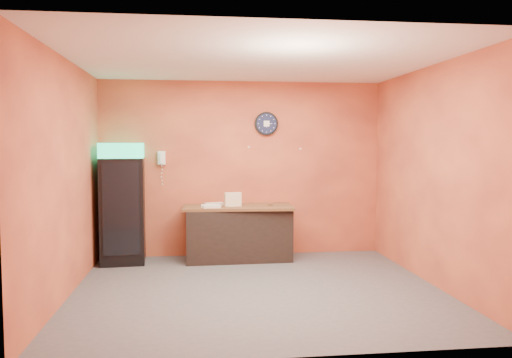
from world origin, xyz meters
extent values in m
plane|color=#47474C|center=(0.00, 0.00, 0.00)|extent=(4.50, 4.50, 0.00)
cube|color=#E26D3F|center=(0.00, 2.00, 1.40)|extent=(4.50, 0.02, 2.80)
cube|color=#E26D3F|center=(-2.25, 0.00, 1.40)|extent=(0.02, 4.00, 2.80)
cube|color=#E26D3F|center=(2.25, 0.00, 1.40)|extent=(0.02, 4.00, 2.80)
cube|color=white|center=(0.00, 0.00, 2.80)|extent=(4.50, 4.00, 0.02)
cube|color=black|center=(-1.85, 1.65, 0.79)|extent=(0.68, 0.68, 1.59)
cube|color=#18CD8B|center=(-1.85, 1.65, 1.70)|extent=(0.68, 0.68, 0.23)
cube|color=black|center=(-1.87, 1.33, 0.86)|extent=(0.53, 0.05, 1.36)
cube|color=black|center=(-0.10, 1.64, 0.40)|extent=(1.62, 0.75, 0.80)
cylinder|color=black|center=(0.38, 1.98, 2.12)|extent=(0.38, 0.05, 0.38)
cylinder|color=#0F1433|center=(0.38, 1.95, 2.12)|extent=(0.32, 0.01, 0.32)
cube|color=white|center=(0.38, 1.94, 2.12)|extent=(0.09, 0.00, 0.09)
cube|color=white|center=(-1.28, 1.96, 1.58)|extent=(0.12, 0.07, 0.21)
cube|color=white|center=(-1.28, 1.91, 1.58)|extent=(0.05, 0.04, 0.17)
cube|color=brown|center=(-0.10, 1.64, 0.82)|extent=(1.72, 0.87, 0.04)
cube|color=#F7ECC0|center=(-0.19, 1.57, 0.87)|extent=(0.26, 0.13, 0.05)
cube|color=#F7ECC0|center=(-0.19, 1.57, 0.92)|extent=(0.26, 0.13, 0.05)
cube|color=#F7ECC0|center=(-0.19, 1.57, 0.98)|extent=(0.26, 0.13, 0.05)
cube|color=#F7ECC0|center=(-0.19, 1.57, 1.03)|extent=(0.26, 0.13, 0.05)
cube|color=silver|center=(-0.53, 1.51, 0.86)|extent=(0.28, 0.12, 0.04)
cube|color=silver|center=(-0.51, 1.41, 0.86)|extent=(0.27, 0.12, 0.04)
cube|color=silver|center=(-0.47, 1.72, 0.86)|extent=(0.32, 0.21, 0.04)
cylinder|color=silver|center=(-0.07, 1.75, 0.87)|extent=(0.06, 0.06, 0.06)
camera|label=1|loc=(-0.74, -6.02, 1.79)|focal=35.00mm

